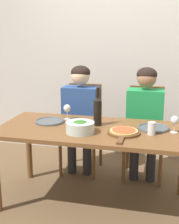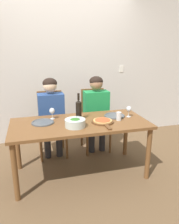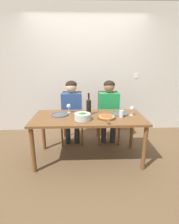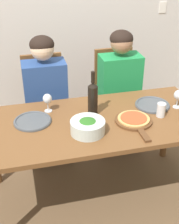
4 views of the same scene
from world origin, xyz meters
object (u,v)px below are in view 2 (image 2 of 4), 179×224
wine_bottle (79,109)px  dinner_plate_left (43,122)px  chair_right (94,118)px  water_tumbler (119,116)px  dinner_plate_right (114,116)px  person_man (96,107)px  broccoli_bowl (75,123)px  chair_left (51,122)px  pizza_on_board (103,121)px  person_woman (51,111)px  wine_glass_left (52,111)px  wine_glass_right (129,109)px

wine_bottle → dinner_plate_left: bearing=-178.8°
chair_right → water_tumbler: bearing=-83.0°
chair_right → dinner_plate_right: 0.67m
wine_bottle → dinner_plate_right: size_ratio=1.26×
dinner_plate_left → person_man: bearing=31.0°
broccoli_bowl → dinner_plate_right: size_ratio=0.88×
chair_left → dinner_plate_left: chair_left is taller
chair_left → pizza_on_board: chair_left is taller
chair_right → person_woman: person_woman is taller
person_woman → broccoli_bowl: size_ratio=4.96×
person_woman → pizza_on_board: size_ratio=2.91×
chair_left → person_man: 0.75m
person_man → dinner_plate_right: (0.11, -0.50, 0.01)m
dinner_plate_right → person_woman: bearing=148.3°
chair_left → dinner_plate_left: bearing=-104.1°
chair_left → wine_glass_left: 0.60m
wine_glass_right → water_tumbler: size_ratio=1.38×
chair_right → broccoli_bowl: size_ratio=4.03×
person_man → dinner_plate_left: (-0.86, -0.52, 0.01)m
wine_bottle → water_tumbler: 0.53m
person_woman → pizza_on_board: 0.91m
chair_left → broccoli_bowl: size_ratio=4.03×
chair_right → wine_glass_left: bearing=-145.3°
dinner_plate_left → pizza_on_board: 0.76m
dinner_plate_left → wine_bottle: bearing=1.2°
chair_left → chair_right: same height
chair_right → dinner_plate_left: size_ratio=3.54×
chair_right → dinner_plate_left: 1.10m
dinner_plate_right → water_tumbler: water_tumbler is taller
person_man → wine_glass_left: (-0.73, -0.39, 0.10)m
person_woman → wine_glass_right: 1.15m
chair_right → dinner_plate_right: bearing=-80.3°
chair_right → wine_glass_left: 0.94m
chair_left → wine_glass_left: size_ratio=6.57×
chair_left → wine_glass_left: bearing=-93.0°
pizza_on_board → wine_bottle: bearing=144.2°
person_woman → pizza_on_board: (0.57, -0.70, 0.01)m
person_man → wine_glass_left: person_man is taller
wine_bottle → dinner_plate_left: (-0.46, -0.01, -0.13)m
wine_bottle → wine_glass_right: (0.68, -0.06, -0.04)m
water_tumbler → chair_right: bearing=97.0°
dinner_plate_left → wine_glass_left: size_ratio=1.86×
dinner_plate_right → wine_glass_left: (-0.84, 0.11, 0.10)m
person_woman → wine_glass_right: size_ratio=8.08×
pizza_on_board → chair_right: bearing=80.9°
dinner_plate_right → person_man: bearing=102.0°
dinner_plate_left → wine_glass_left: (0.13, 0.13, 0.10)m
wine_glass_right → wine_glass_left: bearing=169.6°
chair_left → pizza_on_board: 1.03m
chair_right → dinner_plate_left: chair_right is taller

